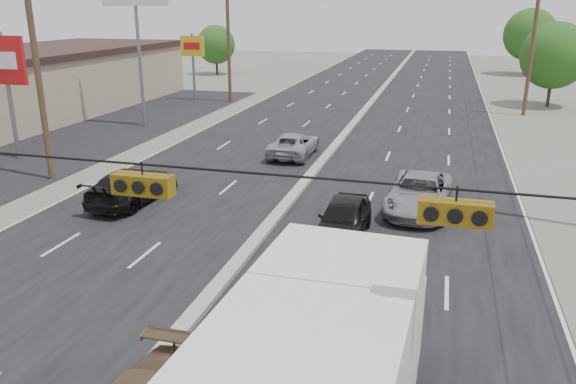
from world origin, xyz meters
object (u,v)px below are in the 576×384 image
utility_pole_left_c (229,44)px  tree_right_mid (554,55)px  tree_right_far (530,35)px  utility_pole_right_c (532,50)px  queue_car_a (344,219)px  queue_car_b (335,273)px  box_truck (327,378)px  queue_car_c (419,194)px  pole_sign_mid (5,67)px  red_sedan (302,303)px  utility_pole_left_b (38,76)px  pole_sign_far (193,52)px  tree_left_far (216,45)px  oncoming_near (133,186)px  oncoming_far (294,145)px

utility_pole_left_c → tree_right_mid: utility_pole_left_c is taller
tree_right_mid → tree_right_far: tree_right_far is taller
utility_pole_right_c → tree_right_far: size_ratio=1.23×
queue_car_a → queue_car_b: (0.50, -4.38, -0.05)m
tree_right_mid → box_truck: tree_right_mid is taller
tree_right_mid → queue_car_c: (-9.44, -29.78, -3.59)m
utility_pole_left_c → tree_right_far: bearing=46.5°
utility_pole_right_c → queue_car_b: size_ratio=2.39×
pole_sign_mid → red_sedan: (20.00, -12.91, -4.44)m
pole_sign_mid → utility_pole_right_c: bearing=36.7°
tree_right_mid → red_sedan: tree_right_mid is taller
utility_pole_left_b → tree_right_far: bearing=62.6°
tree_right_mid → box_truck: (-10.35, -44.71, -2.29)m
utility_pole_left_c → pole_sign_far: utility_pole_left_c is taller
queue_car_b → queue_car_c: (2.06, 8.13, 0.06)m
utility_pole_left_c → queue_car_c: size_ratio=1.86×
utility_pole_left_c → tree_right_mid: 27.96m
red_sedan → queue_car_a: (0.00, 6.37, 0.06)m
utility_pole_left_c → pole_sign_mid: size_ratio=1.43×
utility_pole_right_c → tree_left_far: (-34.50, 20.00, -1.39)m
utility_pole_left_c → queue_car_c: utility_pole_left_c is taller
utility_pole_left_c → tree_right_far: 41.38m
red_sedan → utility_pole_left_c: bearing=111.4°
box_truck → utility_pole_left_c: bearing=116.1°
tree_right_mid → utility_pole_left_c: bearing=-169.7°
oncoming_near → queue_car_a: bearing=174.2°
pole_sign_mid → tree_right_far: tree_right_far is taller
utility_pole_left_b → pole_sign_mid: 5.41m
tree_right_mid → tree_right_far: size_ratio=0.88×
oncoming_far → box_truck: bearing=106.1°
tree_left_far → queue_car_c: (27.56, -44.78, -2.97)m
queue_car_a → queue_car_b: size_ratio=1.04×
red_sedan → tree_left_far: bearing=112.0°
utility_pole_left_b → queue_car_b: 18.39m
pole_sign_mid → tree_right_far: size_ratio=0.86×
tree_left_far → tree_right_far: bearing=14.7°
oncoming_far → pole_sign_far: bearing=-51.1°
tree_right_far → tree_right_mid: bearing=-92.3°
utility_pole_left_b → oncoming_far: 13.81m
red_sedan → queue_car_c: 10.45m
tree_left_far → box_truck: (26.65, -59.71, -1.67)m
pole_sign_far → tree_right_far: bearing=43.2°
utility_pole_right_c → utility_pole_left_c: bearing=180.0°
box_truck → queue_car_c: 15.01m
pole_sign_mid → queue_car_b: 23.64m
utility_pole_right_c → red_sedan: (-9.50, -34.91, -4.43)m
utility_pole_left_b → oncoming_far: bearing=35.9°
tree_right_mid → queue_car_b: tree_right_mid is taller
tree_left_far → oncoming_far: 42.50m
queue_car_b → queue_car_a: bearing=97.7°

